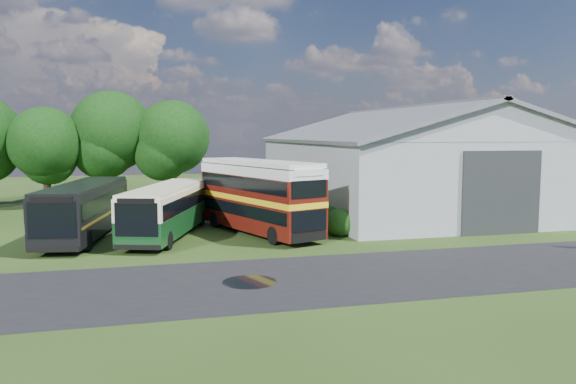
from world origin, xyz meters
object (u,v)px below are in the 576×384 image
object	(u,v)px
storage_shed	(409,157)
bus_dark_single	(85,209)
bus_maroon_double	(259,197)
bus_green_single	(168,209)

from	to	relation	value
storage_shed	bus_dark_single	size ratio (longest dim) A/B	2.13
bus_maroon_double	bus_dark_single	bearing A→B (deg)	153.27
bus_maroon_double	storage_shed	bearing A→B (deg)	10.38
bus_green_single	bus_maroon_double	world-z (taller)	bus_maroon_double
storage_shed	bus_maroon_double	distance (m)	16.16
storage_shed	bus_green_single	bearing A→B (deg)	-158.24
storage_shed	bus_dark_single	world-z (taller)	storage_shed
bus_maroon_double	bus_green_single	bearing A→B (deg)	155.84
bus_green_single	bus_maroon_double	bearing A→B (deg)	14.47
storage_shed	bus_green_single	world-z (taller)	storage_shed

